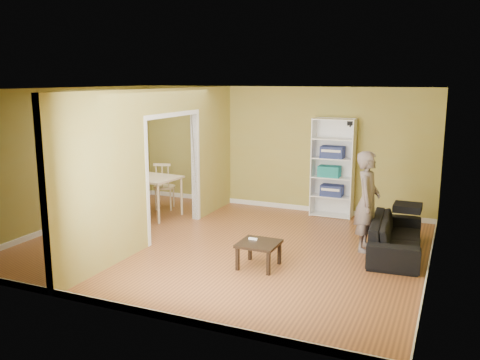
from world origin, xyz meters
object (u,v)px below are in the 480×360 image
Objects in this scene: coffee_table at (259,246)px; chair_left at (115,188)px; sofa at (396,231)px; bookshelf at (333,168)px; dining_table at (146,180)px; person at (368,193)px; chair_far at (164,185)px; chair_near at (130,197)px.

chair_left is (-3.94, 1.79, 0.18)m from coffee_table.
bookshelf is at bearing 33.99° from sofa.
dining_table is (-3.48, -1.52, -0.26)m from bookshelf.
person reaches higher than chair_left.
chair_far reaches higher than coffee_table.
coffee_table is 0.57× the size of chair_far.
bookshelf is at bearing 27.74° from person.
coffee_table is at bearing -29.79° from dining_table.
coffee_table is 0.57× the size of chair_left.
sofa is 0.75m from person.
coffee_table is 0.44× the size of dining_table.
chair_near is at bearing 159.30° from coffee_table.
chair_left is at bearing 18.77° from chair_far.
bookshelf is 3.45× the size of coffee_table.
chair_far is (-3.44, -0.90, -0.48)m from bookshelf.
bookshelf is at bearing 84.58° from coffee_table.
chair_near is (-3.42, -2.15, -0.47)m from bookshelf.
sofa reaches higher than coffee_table.
chair_far is at bearing 137.55° from chair_left.
chair_near is 1.03× the size of chair_far.
person is 1.47× the size of dining_table.
person is 2.16m from bookshelf.
dining_table is 1.29× the size of chair_left.
chair_near is (-4.43, -0.24, -0.43)m from person.
sofa is 2.30m from coffee_table.
chair_left is (-5.73, 0.36, 0.13)m from sofa.
sofa is 0.99× the size of bookshelf.
bookshelf is 1.97× the size of chair_left.
bookshelf is 3.41m from coffee_table.
sofa is at bearing -1.88° from chair_near.
dining_table is at bearing 66.85° from chair_far.
chair_left is 1.03m from chair_far.
bookshelf reaches higher than coffee_table.
sofa is 1.94× the size of chair_left.
chair_near reaches higher than coffee_table.
bookshelf is 4.55m from chair_left.
chair_left reaches higher than dining_table.
chair_left is 0.99× the size of chair_far.
bookshelf is (-1.48, 1.89, 0.62)m from sofa.
dining_table is (-4.49, 0.39, -0.22)m from person.
dining_table is (-3.16, 1.81, 0.41)m from coffee_table.
chair_near reaches higher than dining_table.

